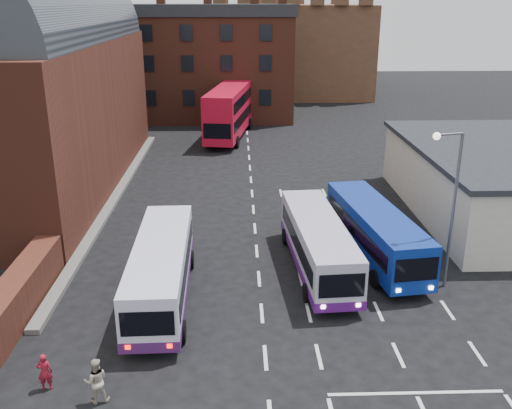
{
  "coord_description": "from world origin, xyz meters",
  "views": [
    {
      "loc": [
        -0.94,
        -18.84,
        12.54
      ],
      "look_at": [
        0.0,
        10.0,
        2.2
      ],
      "focal_mm": 40.0,
      "sensor_mm": 36.0,
      "label": 1
    }
  ],
  "objects_px": {
    "bus_white_outbound": "(161,267)",
    "pedestrian_beige": "(96,381)",
    "street_lamp": "(450,196)",
    "bus_white_inbound": "(318,242)",
    "pedestrian_red": "(45,372)",
    "bus_blue": "(375,230)",
    "bus_red_double": "(229,112)"
  },
  "relations": [
    {
      "from": "bus_white_outbound",
      "to": "pedestrian_beige",
      "type": "relative_size",
      "value": 6.08
    },
    {
      "from": "street_lamp",
      "to": "pedestrian_beige",
      "type": "height_order",
      "value": "street_lamp"
    },
    {
      "from": "bus_white_inbound",
      "to": "pedestrian_red",
      "type": "distance_m",
      "value": 13.69
    },
    {
      "from": "bus_blue",
      "to": "pedestrian_beige",
      "type": "xyz_separation_m",
      "value": [
        -11.67,
        -10.82,
        -0.76
      ]
    },
    {
      "from": "bus_white_inbound",
      "to": "street_lamp",
      "type": "bearing_deg",
      "value": 156.91
    },
    {
      "from": "bus_white_inbound",
      "to": "bus_red_double",
      "type": "relative_size",
      "value": 0.79
    },
    {
      "from": "bus_red_double",
      "to": "bus_white_outbound",
      "type": "bearing_deg",
      "value": 94.45
    },
    {
      "from": "bus_red_double",
      "to": "pedestrian_red",
      "type": "relative_size",
      "value": 8.86
    },
    {
      "from": "bus_red_double",
      "to": "street_lamp",
      "type": "bearing_deg",
      "value": 117.3
    },
    {
      "from": "bus_blue",
      "to": "street_lamp",
      "type": "distance_m",
      "value": 4.94
    },
    {
      "from": "bus_red_double",
      "to": "bus_blue",
      "type": "bearing_deg",
      "value": 114.86
    },
    {
      "from": "bus_white_inbound",
      "to": "bus_blue",
      "type": "distance_m",
      "value": 3.39
    },
    {
      "from": "pedestrian_red",
      "to": "pedestrian_beige",
      "type": "distance_m",
      "value": 2.02
    },
    {
      "from": "pedestrian_beige",
      "to": "street_lamp",
      "type": "bearing_deg",
      "value": -163.97
    },
    {
      "from": "bus_white_inbound",
      "to": "street_lamp",
      "type": "distance_m",
      "value": 6.48
    },
    {
      "from": "pedestrian_red",
      "to": "street_lamp",
      "type": "bearing_deg",
      "value": -164.33
    },
    {
      "from": "bus_white_inbound",
      "to": "pedestrian_red",
      "type": "xyz_separation_m",
      "value": [
        -10.46,
        -8.79,
        -0.84
      ]
    },
    {
      "from": "bus_white_outbound",
      "to": "bus_blue",
      "type": "xyz_separation_m",
      "value": [
        10.36,
        3.94,
        -0.01
      ]
    },
    {
      "from": "bus_white_outbound",
      "to": "bus_red_double",
      "type": "relative_size",
      "value": 0.8
    },
    {
      "from": "bus_white_inbound",
      "to": "street_lamp",
      "type": "height_order",
      "value": "street_lamp"
    },
    {
      "from": "street_lamp",
      "to": "pedestrian_beige",
      "type": "xyz_separation_m",
      "value": [
        -14.03,
        -7.58,
        -3.64
      ]
    },
    {
      "from": "bus_red_double",
      "to": "pedestrian_beige",
      "type": "height_order",
      "value": "bus_red_double"
    },
    {
      "from": "pedestrian_red",
      "to": "bus_white_inbound",
      "type": "bearing_deg",
      "value": -147.68
    },
    {
      "from": "bus_red_double",
      "to": "pedestrian_red",
      "type": "bearing_deg",
      "value": 90.4
    },
    {
      "from": "bus_red_double",
      "to": "street_lamp",
      "type": "xyz_separation_m",
      "value": [
        10.11,
        -30.85,
        1.89
      ]
    },
    {
      "from": "pedestrian_red",
      "to": "bus_blue",
      "type": "bearing_deg",
      "value": -150.98
    },
    {
      "from": "bus_white_inbound",
      "to": "pedestrian_beige",
      "type": "distance_m",
      "value": 12.79
    },
    {
      "from": "bus_white_inbound",
      "to": "bus_white_outbound",
      "type": "bearing_deg",
      "value": 15.79
    },
    {
      "from": "bus_white_inbound",
      "to": "street_lamp",
      "type": "xyz_separation_m",
      "value": [
        5.47,
        -1.9,
        2.91
      ]
    },
    {
      "from": "bus_blue",
      "to": "pedestrian_red",
      "type": "relative_size",
      "value": 7.15
    },
    {
      "from": "bus_blue",
      "to": "pedestrian_beige",
      "type": "height_order",
      "value": "bus_blue"
    },
    {
      "from": "bus_blue",
      "to": "pedestrian_beige",
      "type": "distance_m",
      "value": 15.94
    }
  ]
}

